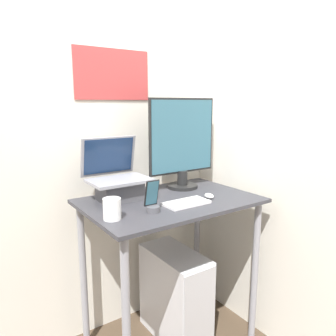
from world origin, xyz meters
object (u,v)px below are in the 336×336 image
at_px(monitor, 182,146).
at_px(cell_phone, 153,202).
at_px(laptop, 118,183).
at_px(computer_tower, 175,295).
at_px(mouse, 209,196).
at_px(keyboard, 186,203).

bearing_deg(monitor, cell_phone, -143.80).
relative_size(laptop, computer_tower, 0.61).
distance_m(laptop, monitor, 0.48).
bearing_deg(monitor, mouse, -94.18).
bearing_deg(keyboard, cell_phone, -179.09).
bearing_deg(cell_phone, keyboard, 0.91).
bearing_deg(computer_tower, laptop, 156.93).
bearing_deg(cell_phone, laptop, 98.68).
relative_size(laptop, keyboard, 1.39).
xyz_separation_m(laptop, mouse, (0.43, -0.28, -0.08)).
height_order(mouse, cell_phone, cell_phone).
height_order(cell_phone, computer_tower, cell_phone).
distance_m(monitor, computer_tower, 0.93).
bearing_deg(mouse, keyboard, -176.08).
distance_m(monitor, keyboard, 0.44).
xyz_separation_m(keyboard, computer_tower, (0.04, 0.16, -0.64)).
relative_size(keyboard, mouse, 3.78).
height_order(keyboard, cell_phone, cell_phone).
relative_size(monitor, keyboard, 2.27).
xyz_separation_m(mouse, computer_tower, (-0.13, 0.15, -0.65)).
bearing_deg(laptop, monitor, 0.72).
bearing_deg(mouse, laptop, 147.27).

